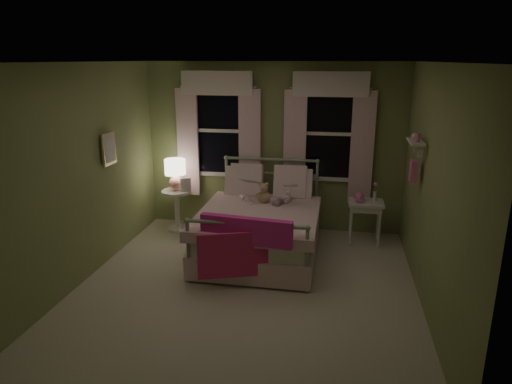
% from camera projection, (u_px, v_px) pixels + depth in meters
% --- Properties ---
extents(room_shell, '(4.20, 4.20, 4.20)m').
position_uv_depth(room_shell, '(246.00, 182.00, 5.11)').
color(room_shell, silver).
rests_on(room_shell, ground).
extents(bed, '(1.58, 2.04, 1.18)m').
position_uv_depth(bed, '(261.00, 228.00, 6.31)').
color(bed, white).
rests_on(bed, ground).
extents(pink_throw, '(1.10, 0.40, 0.71)m').
position_uv_depth(pink_throw, '(246.00, 240.00, 5.28)').
color(pink_throw, '#E32C9D').
rests_on(pink_throw, bed).
extents(child_left, '(0.30, 0.26, 0.68)m').
position_uv_depth(child_left, '(247.00, 182.00, 6.61)').
color(child_left, '#F7D1DD').
rests_on(child_left, bed).
extents(child_right, '(0.39, 0.35, 0.66)m').
position_uv_depth(child_right, '(285.00, 185.00, 6.52)').
color(child_right, '#F7D1DD').
rests_on(child_right, bed).
extents(book_left, '(0.23, 0.18, 0.26)m').
position_uv_depth(book_left, '(243.00, 183.00, 6.36)').
color(book_left, beige).
rests_on(book_left, child_left).
extents(book_right, '(0.20, 0.12, 0.26)m').
position_uv_depth(book_right, '(283.00, 188.00, 6.28)').
color(book_right, beige).
rests_on(book_right, child_right).
extents(teddy_bear, '(0.23, 0.19, 0.31)m').
position_uv_depth(teddy_bear, '(264.00, 194.00, 6.45)').
color(teddy_bear, tan).
rests_on(teddy_bear, bed).
extents(nightstand_left, '(0.46, 0.46, 0.65)m').
position_uv_depth(nightstand_left, '(177.00, 204.00, 7.20)').
color(nightstand_left, white).
rests_on(nightstand_left, ground).
extents(table_lamp, '(0.32, 0.32, 0.49)m').
position_uv_depth(table_lamp, '(175.00, 172.00, 7.05)').
color(table_lamp, '#E39986').
rests_on(table_lamp, nightstand_left).
extents(book_nightstand, '(0.22, 0.26, 0.02)m').
position_uv_depth(book_nightstand, '(181.00, 192.00, 7.04)').
color(book_nightstand, beige).
rests_on(book_nightstand, nightstand_left).
extents(nightstand_right, '(0.50, 0.40, 0.64)m').
position_uv_depth(nightstand_right, '(366.00, 208.00, 6.62)').
color(nightstand_right, white).
rests_on(nightstand_right, ground).
extents(pink_toy, '(0.14, 0.18, 0.14)m').
position_uv_depth(pink_toy, '(359.00, 197.00, 6.59)').
color(pink_toy, pink).
rests_on(pink_toy, nightstand_right).
extents(bud_vase, '(0.06, 0.06, 0.28)m').
position_uv_depth(bud_vase, '(375.00, 192.00, 6.58)').
color(bud_vase, white).
rests_on(bud_vase, nightstand_right).
extents(window_left, '(1.34, 0.13, 1.96)m').
position_uv_depth(window_left, '(218.00, 126.00, 7.08)').
color(window_left, black).
rests_on(window_left, room_shell).
extents(window_right, '(1.34, 0.13, 1.96)m').
position_uv_depth(window_right, '(329.00, 129.00, 6.79)').
color(window_right, black).
rests_on(window_right, room_shell).
extents(wall_shelf, '(0.15, 0.50, 0.60)m').
position_uv_depth(wall_shelf, '(415.00, 156.00, 5.38)').
color(wall_shelf, white).
rests_on(wall_shelf, room_shell).
extents(framed_picture, '(0.03, 0.32, 0.42)m').
position_uv_depth(framed_picture, '(109.00, 149.00, 5.95)').
color(framed_picture, beige).
rests_on(framed_picture, room_shell).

